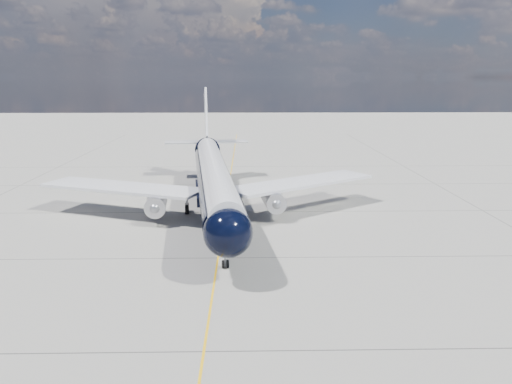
# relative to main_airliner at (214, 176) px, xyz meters

# --- Properties ---
(ground) EXTENTS (320.00, 320.00, 0.00)m
(ground) POSITION_rel_main_airliner_xyz_m (1.21, 5.09, -4.27)
(ground) COLOR gray
(ground) RESTS_ON ground
(taxiway_centerline) EXTENTS (0.16, 160.00, 0.01)m
(taxiway_centerline) POSITION_rel_main_airliner_xyz_m (1.21, 0.09, -4.26)
(taxiway_centerline) COLOR #EAAB0C
(taxiway_centerline) RESTS_ON ground
(main_airliner) EXTENTS (38.89, 47.60, 13.75)m
(main_airliner) POSITION_rel_main_airliner_xyz_m (0.00, 0.00, 0.00)
(main_airliner) COLOR black
(main_airliner) RESTS_ON ground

